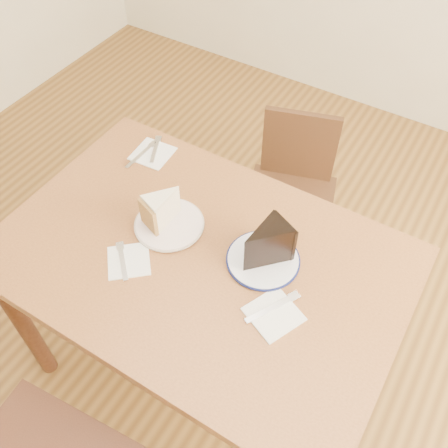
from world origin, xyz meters
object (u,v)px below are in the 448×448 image
(plate_navy, at_px, (263,260))
(chocolate_cake, at_px, (263,247))
(table, at_px, (200,275))
(carrot_cake, at_px, (165,208))
(plate_cream, at_px, (169,224))
(chair_far, at_px, (291,192))

(plate_navy, xyz_separation_m, chocolate_cake, (-0.00, -0.01, 0.07))
(table, relative_size, plate_navy, 5.80)
(carrot_cake, relative_size, chocolate_cake, 0.82)
(plate_navy, xyz_separation_m, carrot_cake, (-0.33, -0.02, 0.05))
(table, xyz_separation_m, plate_cream, (-0.14, 0.05, 0.10))
(chair_far, distance_m, carrot_cake, 0.76)
(chair_far, relative_size, carrot_cake, 6.56)
(plate_cream, xyz_separation_m, carrot_cake, (-0.02, 0.01, 0.05))
(table, distance_m, chair_far, 0.73)
(plate_navy, bearing_deg, chair_far, 105.79)
(table, bearing_deg, carrot_cake, 159.43)
(chair_far, bearing_deg, plate_navy, 88.46)
(plate_navy, bearing_deg, plate_cream, -174.09)
(table, height_order, chair_far, table)
(table, bearing_deg, chocolate_cake, 24.18)
(chocolate_cake, bearing_deg, chair_far, -50.30)
(plate_navy, distance_m, chocolate_cake, 0.07)
(chair_far, bearing_deg, chocolate_cake, 88.27)
(chair_far, height_order, chocolate_cake, chocolate_cake)
(table, height_order, plate_navy, plate_navy)
(plate_cream, relative_size, plate_navy, 1.00)
(plate_cream, height_order, plate_navy, same)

